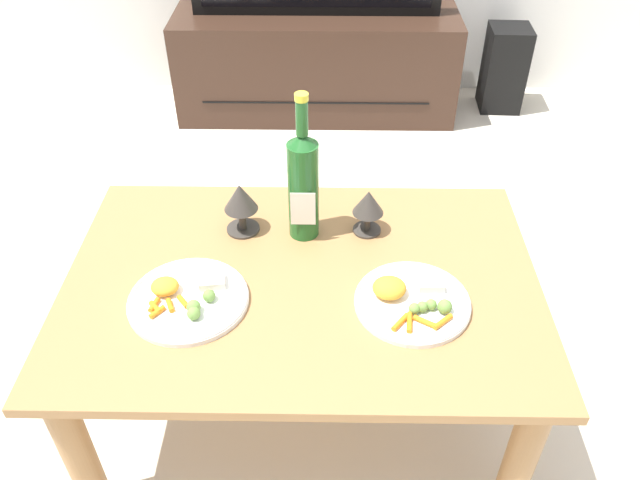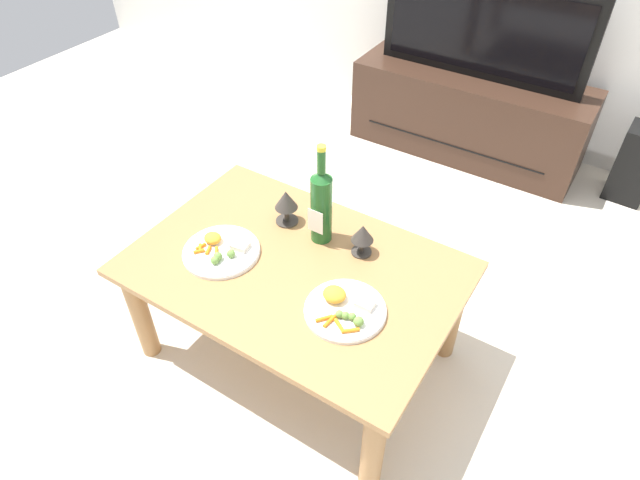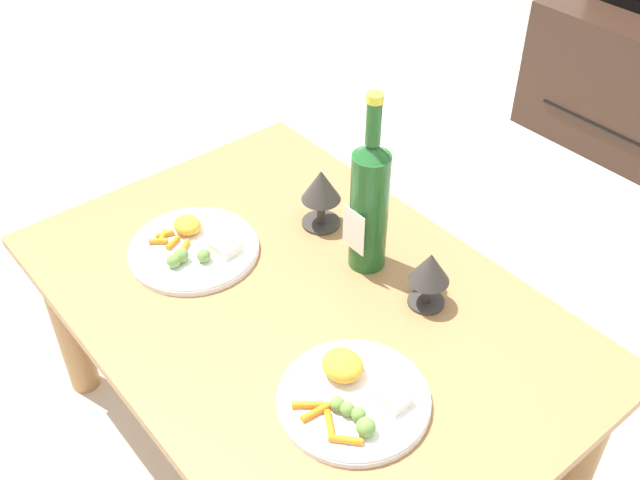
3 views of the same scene
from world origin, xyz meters
The scene contains 10 objects.
ground_plane centered at (0.00, 0.00, 0.00)m, with size 6.40×6.40×0.00m, color beige.
dining_table centered at (0.00, 0.00, 0.39)m, with size 1.11×0.75×0.47m.
tv_stand centered at (0.00, 1.73, 0.24)m, with size 1.29×0.41×0.47m.
tv_screen centered at (0.00, 1.72, 0.72)m, with size 1.09×0.05×0.50m.
floor_speaker centered at (0.89, 1.77, 0.20)m, with size 0.19×0.19×0.40m, color black.
wine_bottle centered at (0.00, 0.17, 0.62)m, with size 0.08×0.08×0.38m.
goblet_left centered at (-0.16, 0.18, 0.56)m, with size 0.08×0.08×0.14m.
goblet_right centered at (0.16, 0.18, 0.55)m, with size 0.08×0.08×0.12m.
dinner_plate_left centered at (-0.25, -0.08, 0.48)m, with size 0.27×0.27×0.05m.
dinner_plate_right centered at (0.25, -0.08, 0.48)m, with size 0.26×0.26×0.05m.
Camera 2 is at (0.78, -1.07, 1.77)m, focal length 30.64 mm.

